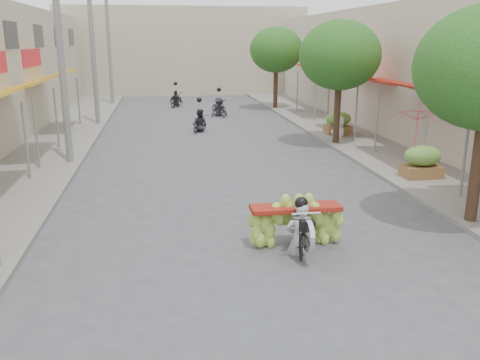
% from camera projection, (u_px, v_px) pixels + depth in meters
% --- Properties ---
extents(ground, '(120.00, 120.00, 0.00)m').
position_uv_depth(ground, '(301.00, 331.00, 7.96)').
color(ground, '#4F4F53').
rests_on(ground, ground).
extents(sidewalk_left, '(4.00, 60.00, 0.12)m').
position_uv_depth(sidewalk_left, '(43.00, 148.00, 21.19)').
color(sidewalk_left, gray).
rests_on(sidewalk_left, ground).
extents(sidewalk_right, '(4.00, 60.00, 0.12)m').
position_uv_depth(sidewalk_right, '(362.00, 138.00, 23.26)').
color(sidewalk_right, gray).
rests_on(sidewalk_right, ground).
extents(far_building, '(20.00, 6.00, 7.00)m').
position_uv_depth(far_building, '(183.00, 51.00, 43.22)').
color(far_building, '#B6AA90').
rests_on(far_building, ground).
extents(utility_pole_mid, '(0.60, 0.24, 8.00)m').
position_uv_depth(utility_pole_mid, '(60.00, 51.00, 17.52)').
color(utility_pole_mid, slate).
rests_on(utility_pole_mid, ground).
extents(utility_pole_far, '(0.60, 0.24, 8.00)m').
position_uv_depth(utility_pole_far, '(93.00, 48.00, 26.09)').
color(utility_pole_far, slate).
rests_on(utility_pole_far, ground).
extents(utility_pole_back, '(0.60, 0.24, 8.00)m').
position_uv_depth(utility_pole_back, '(109.00, 46.00, 34.66)').
color(utility_pole_back, slate).
rests_on(utility_pole_back, ground).
extents(street_tree_mid, '(3.40, 3.40, 5.25)m').
position_uv_depth(street_tree_mid, '(340.00, 56.00, 21.08)').
color(street_tree_mid, '#3A2719').
rests_on(street_tree_mid, ground).
extents(street_tree_far, '(3.40, 3.40, 5.25)m').
position_uv_depth(street_tree_far, '(276.00, 50.00, 32.51)').
color(street_tree_far, '#3A2719').
rests_on(street_tree_far, ground).
extents(produce_crate_mid, '(1.20, 0.88, 1.16)m').
position_uv_depth(produce_crate_mid, '(422.00, 159.00, 16.30)').
color(produce_crate_mid, brown).
rests_on(produce_crate_mid, ground).
extents(produce_crate_far, '(1.20, 0.88, 1.16)m').
position_uv_depth(produce_crate_far, '(338.00, 121.00, 23.92)').
color(produce_crate_far, brown).
rests_on(produce_crate_far, ground).
extents(banana_motorbike, '(2.20, 1.80, 2.11)m').
position_uv_depth(banana_motorbike, '(298.00, 219.00, 10.89)').
color(banana_motorbike, black).
rests_on(banana_motorbike, ground).
extents(market_umbrella, '(1.87, 1.87, 1.54)m').
position_uv_depth(market_umbrella, '(419.00, 108.00, 15.71)').
color(market_umbrella, red).
rests_on(market_umbrella, ground).
extents(pedestrian, '(1.07, 1.01, 1.89)m').
position_uv_depth(pedestrian, '(339.00, 116.00, 23.08)').
color(pedestrian, white).
rests_on(pedestrian, ground).
extents(bg_motorbike_a, '(1.11, 1.49, 1.95)m').
position_uv_depth(bg_motorbike_a, '(199.00, 116.00, 25.05)').
color(bg_motorbike_a, black).
rests_on(bg_motorbike_a, ground).
extents(bg_motorbike_b, '(1.18, 1.86, 1.95)m').
position_uv_depth(bg_motorbike_b, '(219.00, 102.00, 30.09)').
color(bg_motorbike_b, black).
rests_on(bg_motorbike_b, ground).
extents(bg_motorbike_c, '(1.26, 1.85, 1.95)m').
position_uv_depth(bg_motorbike_c, '(176.00, 96.00, 34.29)').
color(bg_motorbike_c, black).
rests_on(bg_motorbike_c, ground).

